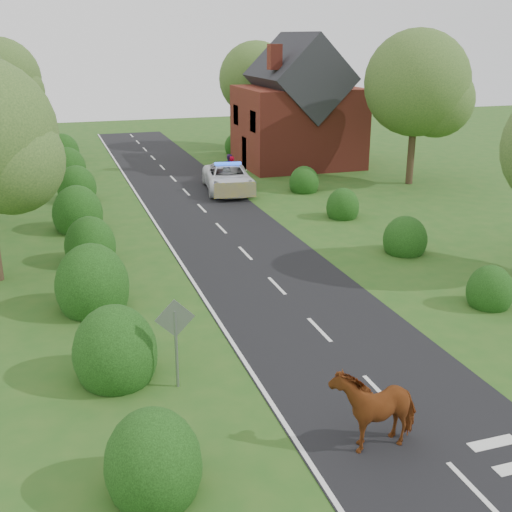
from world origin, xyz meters
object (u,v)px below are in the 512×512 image
object	(u,v)px
police_van	(228,178)
road_sign	(175,330)
pedestrian_purple	(229,167)
cow	(374,410)
pedestrian_red	(231,170)

from	to	relation	value
police_van	road_sign	bearing A→B (deg)	-101.24
road_sign	pedestrian_purple	xyz separation A→B (m)	(8.37, 24.39, -0.79)
cow	police_van	distance (m)	25.58
police_van	pedestrian_red	bearing A→B (deg)	77.14
road_sign	pedestrian_purple	bearing A→B (deg)	71.07
pedestrian_purple	police_van	bearing A→B (deg)	104.01
pedestrian_purple	road_sign	bearing A→B (deg)	102.02
police_van	pedestrian_red	size ratio (longest dim) A/B	3.60
cow	pedestrian_red	world-z (taller)	pedestrian_red
cow	pedestrian_red	distance (m)	27.83
road_sign	cow	world-z (taller)	road_sign
police_van	pedestrian_purple	distance (m)	2.98
pedestrian_red	road_sign	bearing A→B (deg)	27.37
police_van	pedestrian_red	world-z (taller)	police_van
pedestrian_red	pedestrian_purple	world-z (taller)	pedestrian_purple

